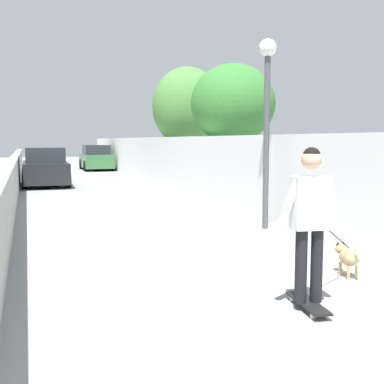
{
  "coord_description": "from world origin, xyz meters",
  "views": [
    {
      "loc": [
        -1.63,
        2.39,
        1.84
      ],
      "look_at": [
        5.9,
        -0.14,
        1.0
      ],
      "focal_mm": 46.02,
      "sensor_mm": 36.0,
      "label": 1
    }
  ],
  "objects_px": {
    "tree_right_mid": "(187,107)",
    "car_far": "(96,158)",
    "car_near": "(45,168)",
    "skateboard": "(308,303)",
    "dog": "(347,257)",
    "lamp_post": "(267,98)",
    "person_skateboarder": "(310,213)",
    "tree_right_near": "(233,104)"
  },
  "relations": [
    {
      "from": "dog",
      "to": "car_far",
      "type": "bearing_deg",
      "value": -0.05
    },
    {
      "from": "lamp_post",
      "to": "dog",
      "type": "bearing_deg",
      "value": 170.3
    },
    {
      "from": "person_skateboarder",
      "to": "dog",
      "type": "height_order",
      "value": "person_skateboarder"
    },
    {
      "from": "lamp_post",
      "to": "car_far",
      "type": "bearing_deg",
      "value": 1.59
    },
    {
      "from": "tree_right_near",
      "to": "person_skateboarder",
      "type": "xyz_separation_m",
      "value": [
        -10.1,
        3.44,
        -1.92
      ]
    },
    {
      "from": "car_far",
      "to": "tree_right_mid",
      "type": "bearing_deg",
      "value": -165.39
    },
    {
      "from": "lamp_post",
      "to": "car_near",
      "type": "height_order",
      "value": "lamp_post"
    },
    {
      "from": "skateboard",
      "to": "car_far",
      "type": "relative_size",
      "value": 0.21
    },
    {
      "from": "skateboard",
      "to": "dog",
      "type": "xyz_separation_m",
      "value": [
        0.97,
        -1.2,
        0.21
      ]
    },
    {
      "from": "car_far",
      "to": "skateboard",
      "type": "bearing_deg",
      "value": 177.32
    },
    {
      "from": "lamp_post",
      "to": "person_skateboarder",
      "type": "distance_m",
      "value": 5.21
    },
    {
      "from": "tree_right_near",
      "to": "car_near",
      "type": "bearing_deg",
      "value": 42.32
    },
    {
      "from": "dog",
      "to": "car_far",
      "type": "relative_size",
      "value": 0.35
    },
    {
      "from": "car_near",
      "to": "tree_right_mid",
      "type": "bearing_deg",
      "value": -91.37
    },
    {
      "from": "tree_right_mid",
      "to": "car_far",
      "type": "height_order",
      "value": "tree_right_mid"
    },
    {
      "from": "lamp_post",
      "to": "skateboard",
      "type": "distance_m",
      "value": 5.6
    },
    {
      "from": "lamp_post",
      "to": "skateboard",
      "type": "bearing_deg",
      "value": 158.36
    },
    {
      "from": "lamp_post",
      "to": "person_skateboarder",
      "type": "relative_size",
      "value": 2.3
    },
    {
      "from": "tree_right_mid",
      "to": "skateboard",
      "type": "height_order",
      "value": "tree_right_mid"
    },
    {
      "from": "tree_right_near",
      "to": "car_near",
      "type": "distance_m",
      "value": 8.61
    },
    {
      "from": "car_near",
      "to": "lamp_post",
      "type": "bearing_deg",
      "value": -161.11
    },
    {
      "from": "tree_right_near",
      "to": "lamp_post",
      "type": "bearing_deg",
      "value": 163.66
    },
    {
      "from": "dog",
      "to": "car_near",
      "type": "xyz_separation_m",
      "value": [
        15.28,
        3.36,
        0.44
      ]
    },
    {
      "from": "tree_right_near",
      "to": "lamp_post",
      "type": "height_order",
      "value": "tree_right_near"
    },
    {
      "from": "lamp_post",
      "to": "car_near",
      "type": "bearing_deg",
      "value": 18.89
    },
    {
      "from": "skateboard",
      "to": "person_skateboarder",
      "type": "relative_size",
      "value": 0.49
    },
    {
      "from": "dog",
      "to": "lamp_post",
      "type": "bearing_deg",
      "value": -9.7
    },
    {
      "from": "car_far",
      "to": "person_skateboarder",
      "type": "bearing_deg",
      "value": 177.32
    },
    {
      "from": "tree_right_mid",
      "to": "skateboard",
      "type": "xyz_separation_m",
      "value": [
        -16.1,
        3.86,
        -3.21
      ]
    },
    {
      "from": "dog",
      "to": "skateboard",
      "type": "bearing_deg",
      "value": 128.82
    },
    {
      "from": "lamp_post",
      "to": "car_near",
      "type": "xyz_separation_m",
      "value": [
        11.64,
        3.98,
        -1.98
      ]
    },
    {
      "from": "person_skateboarder",
      "to": "car_near",
      "type": "xyz_separation_m",
      "value": [
        16.24,
        2.16,
        -0.35
      ]
    },
    {
      "from": "car_near",
      "to": "dog",
      "type": "bearing_deg",
      "value": -167.59
    },
    {
      "from": "tree_right_near",
      "to": "lamp_post",
      "type": "xyz_separation_m",
      "value": [
        -5.5,
        1.61,
        -0.29
      ]
    },
    {
      "from": "tree_right_mid",
      "to": "person_skateboarder",
      "type": "relative_size",
      "value": 2.97
    },
    {
      "from": "dog",
      "to": "car_near",
      "type": "height_order",
      "value": "car_near"
    },
    {
      "from": "tree_right_near",
      "to": "tree_right_mid",
      "type": "bearing_deg",
      "value": -4.03
    },
    {
      "from": "dog",
      "to": "tree_right_near",
      "type": "bearing_deg",
      "value": -13.74
    },
    {
      "from": "person_skateboarder",
      "to": "car_far",
      "type": "bearing_deg",
      "value": -2.68
    },
    {
      "from": "car_far",
      "to": "car_near",
      "type": "bearing_deg",
      "value": 161.24
    },
    {
      "from": "tree_right_mid",
      "to": "car_far",
      "type": "distance_m",
      "value": 10.75
    },
    {
      "from": "skateboard",
      "to": "dog",
      "type": "bearing_deg",
      "value": -51.18
    }
  ]
}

